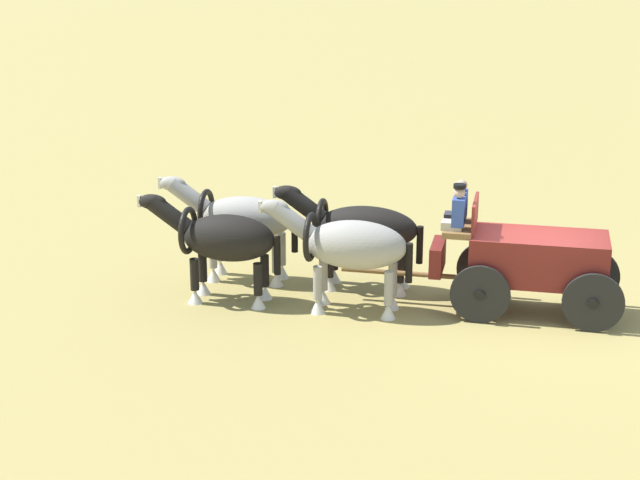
{
  "coord_description": "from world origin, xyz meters",
  "views": [
    {
      "loc": [
        -2.64,
        19.23,
        7.63
      ],
      "look_at": [
        4.36,
        0.56,
        1.2
      ],
      "focal_mm": 57.39,
      "sensor_mm": 36.0,
      "label": 1
    }
  ],
  "objects_px": {
    "show_wagon": "(529,259)",
    "draft_horse_lead_off": "(240,220)",
    "draft_horse_rear_off": "(360,229)",
    "draft_horse_lead_near": "(222,240)",
    "draft_horse_rear_near": "(349,247)"
  },
  "relations": [
    {
      "from": "show_wagon",
      "to": "draft_horse_lead_near",
      "type": "distance_m",
      "value": 6.11
    },
    {
      "from": "show_wagon",
      "to": "draft_horse_lead_off",
      "type": "distance_m",
      "value": 6.12
    },
    {
      "from": "draft_horse_rear_near",
      "to": "draft_horse_lead_off",
      "type": "distance_m",
      "value": 2.92
    },
    {
      "from": "draft_horse_rear_near",
      "to": "draft_horse_lead_off",
      "type": "bearing_deg",
      "value": -18.1
    },
    {
      "from": "draft_horse_rear_off",
      "to": "draft_horse_rear_near",
      "type": "bearing_deg",
      "value": 98.8
    },
    {
      "from": "show_wagon",
      "to": "draft_horse_lead_off",
      "type": "xyz_separation_m",
      "value": [
        6.11,
        0.24,
        0.22
      ]
    },
    {
      "from": "draft_horse_rear_off",
      "to": "draft_horse_lead_near",
      "type": "distance_m",
      "value": 2.9
    },
    {
      "from": "draft_horse_lead_off",
      "to": "draft_horse_rear_near",
      "type": "bearing_deg",
      "value": 161.9
    },
    {
      "from": "show_wagon",
      "to": "draft_horse_lead_off",
      "type": "height_order",
      "value": "show_wagon"
    },
    {
      "from": "draft_horse_rear_near",
      "to": "draft_horse_lead_off",
      "type": "relative_size",
      "value": 1.01
    },
    {
      "from": "draft_horse_rear_near",
      "to": "draft_horse_rear_off",
      "type": "bearing_deg",
      "value": -81.2
    },
    {
      "from": "draft_horse_rear_off",
      "to": "draft_horse_lead_off",
      "type": "bearing_deg",
      "value": 8.37
    },
    {
      "from": "show_wagon",
      "to": "draft_horse_lead_off",
      "type": "bearing_deg",
      "value": 2.27
    },
    {
      "from": "draft_horse_rear_off",
      "to": "draft_horse_lead_near",
      "type": "height_order",
      "value": "draft_horse_lead_near"
    },
    {
      "from": "show_wagon",
      "to": "draft_horse_rear_off",
      "type": "bearing_deg",
      "value": -2.21
    }
  ]
}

